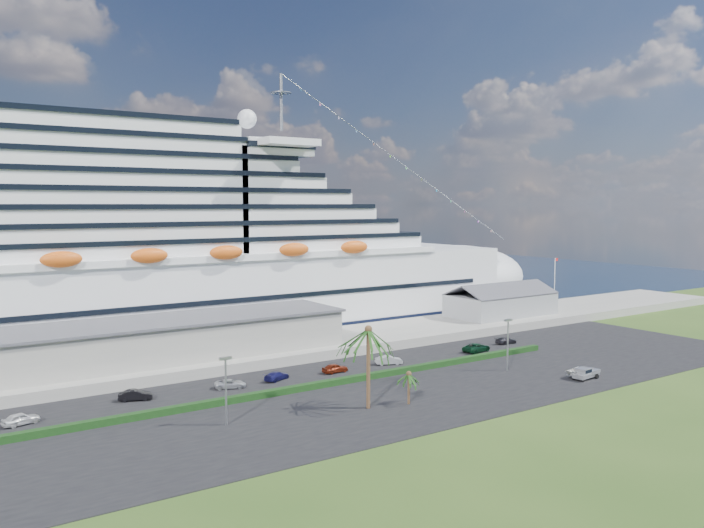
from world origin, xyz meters
TOP-DOWN VIEW (x-y plane):
  - ground at (0.00, 0.00)m, footprint 420.00×420.00m
  - asphalt_lot at (0.00, 11.00)m, footprint 140.00×38.00m
  - wharf at (0.00, 40.00)m, footprint 240.00×20.00m
  - water at (0.00, 130.00)m, footprint 420.00×160.00m
  - cruise_ship at (-21.53, 64.00)m, footprint 191.00×38.00m
  - terminal_building at (-25.00, 40.00)m, footprint 61.00×15.00m
  - port_shed at (52.00, 40.00)m, footprint 24.00×12.31m
  - flagpole at (70.04, 40.00)m, footprint 1.08×0.16m
  - hedge at (-8.00, 16.00)m, footprint 88.00×1.10m
  - lamp_post_left at (-28.00, 8.00)m, footprint 1.60×0.35m
  - lamp_post_right at (20.00, 8.00)m, footprint 1.60×0.35m
  - palm_tall at (-10.00, 4.00)m, footprint 8.82×8.82m
  - palm_short at (-4.50, 2.50)m, footprint 3.53×3.53m
  - parked_car_0 at (-48.35, 21.89)m, footprint 4.56×2.64m
  - parked_car_1 at (-33.91, 24.46)m, footprint 4.72×3.00m
  - parked_car_2 at (-20.74, 23.06)m, footprint 4.91×3.49m
  - parked_car_3 at (-13.16, 23.30)m, footprint 4.87×3.46m
  - parked_car_4 at (-3.38, 22.25)m, footprint 4.30×1.85m
  - parked_car_5 at (6.91, 21.88)m, footprint 4.67×3.21m
  - parked_car_6 at (25.82, 20.79)m, footprint 5.92×3.28m
  - parked_car_7 at (35.48, 22.83)m, footprint 4.53×2.22m
  - pickup_truck at (25.82, -2.38)m, footprint 5.13×2.38m
  - boat_trailer at (26.02, -1.40)m, footprint 5.63×3.87m

SIDE VIEW (x-z plane):
  - ground at x=0.00m, z-range 0.00..0.00m
  - water at x=0.00m, z-range 0.00..0.02m
  - asphalt_lot at x=0.00m, z-range 0.00..0.12m
  - hedge at x=-8.00m, z-range 0.12..1.02m
  - parked_car_2 at x=-20.74m, z-range 0.12..1.36m
  - parked_car_7 at x=35.48m, z-range 0.12..1.39m
  - parked_car_3 at x=-13.16m, z-range 0.12..1.43m
  - parked_car_4 at x=-3.38m, z-range 0.12..1.57m
  - parked_car_0 at x=-48.35m, z-range 0.12..1.58m
  - parked_car_5 at x=6.91m, z-range 0.12..1.58m
  - parked_car_1 at x=-33.91m, z-range 0.12..1.59m
  - wharf at x=0.00m, z-range 0.00..1.80m
  - parked_car_6 at x=25.82m, z-range 0.12..1.69m
  - pickup_truck at x=25.82m, z-range 0.21..1.95m
  - boat_trailer at x=26.02m, z-range 0.38..1.97m
  - palm_short at x=-4.50m, z-range 1.38..5.95m
  - port_shed at x=52.00m, z-range 0.71..8.08m
  - terminal_building at x=-25.00m, z-range 1.86..8.16m
  - lamp_post_left at x=-28.00m, z-range 1.21..9.48m
  - lamp_post_right at x=20.00m, z-range 1.21..9.48m
  - flagpole at x=70.04m, z-range 2.27..14.27m
  - palm_tall at x=-10.00m, z-range 3.64..14.77m
  - cruise_ship at x=-21.53m, z-range -10.31..43.69m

